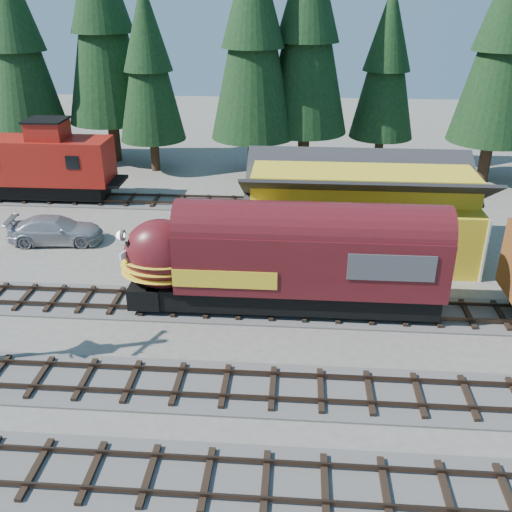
# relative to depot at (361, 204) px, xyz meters

# --- Properties ---
(ground) EXTENTS (120.00, 120.00, 0.00)m
(ground) POSITION_rel_depot_xyz_m (0.00, -10.50, -2.96)
(ground) COLOR #6B665B
(ground) RESTS_ON ground
(track_spur) EXTENTS (32.00, 3.20, 0.33)m
(track_spur) POSITION_rel_depot_xyz_m (-10.00, 7.50, -2.90)
(track_spur) COLOR #4C4947
(track_spur) RESTS_ON ground
(depot) EXTENTS (12.80, 7.00, 5.30)m
(depot) POSITION_rel_depot_xyz_m (0.00, 0.00, 0.00)
(depot) COLOR yellow
(depot) RESTS_ON ground
(conifer_backdrop) EXTENTS (80.66, 22.49, 16.67)m
(conifer_backdrop) POSITION_rel_depot_xyz_m (3.77, 14.33, 6.84)
(conifer_backdrop) COLOR black
(conifer_backdrop) RESTS_ON ground
(locomotive) EXTENTS (14.76, 2.93, 4.01)m
(locomotive) POSITION_rel_depot_xyz_m (-4.40, -6.50, -0.59)
(locomotive) COLOR black
(locomotive) RESTS_ON ground
(caboose) EXTENTS (10.11, 2.93, 5.26)m
(caboose) POSITION_rel_depot_xyz_m (-21.38, 7.50, -0.36)
(caboose) COLOR black
(caboose) RESTS_ON ground
(pickup_truck_a) EXTENTS (5.78, 2.99, 1.56)m
(pickup_truck_a) POSITION_rel_depot_xyz_m (-9.18, -1.54, -2.18)
(pickup_truck_a) COLOR black
(pickup_truck_a) RESTS_ON ground
(pickup_truck_b) EXTENTS (5.60, 2.72, 1.57)m
(pickup_truck_b) POSITION_rel_depot_xyz_m (-17.59, 0.24, -2.18)
(pickup_truck_b) COLOR #A0A2A7
(pickup_truck_b) RESTS_ON ground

